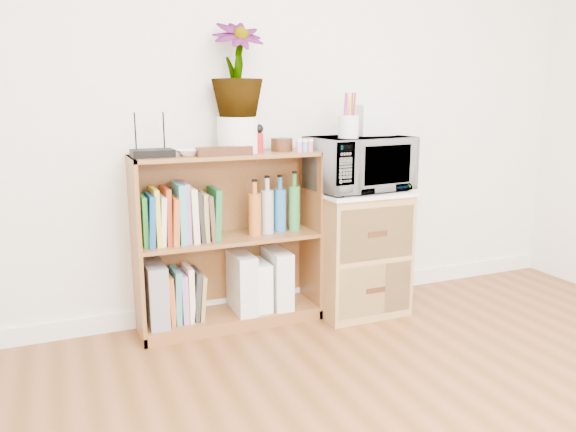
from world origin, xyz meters
TOP-DOWN VIEW (x-y plane):
  - skirting_board at (0.00, 2.24)m, footprint 4.00×0.02m
  - bookshelf at (-0.35, 2.10)m, footprint 1.00×0.30m
  - wicker_unit at (0.40, 2.02)m, footprint 0.50×0.45m
  - microwave at (0.40, 2.02)m, footprint 0.59×0.43m
  - pen_cup at (0.28, 1.94)m, footprint 0.11×0.11m
  - small_appliance at (0.52, 2.10)m, footprint 0.22×0.18m
  - router at (-0.74, 2.08)m, footprint 0.20×0.14m
  - white_bowl at (-0.56, 2.07)m, footprint 0.13×0.13m
  - plant_pot at (-0.28, 2.12)m, footprint 0.22×0.22m
  - potted_plant at (-0.28, 2.12)m, footprint 0.27×0.27m
  - trinket_box at (-0.39, 2.00)m, footprint 0.28×0.07m
  - kokeshi_doll at (-0.18, 2.06)m, footprint 0.05×0.05m
  - wooden_bowl at (-0.03, 2.11)m, footprint 0.12×0.12m
  - paint_jars at (0.06, 2.01)m, footprint 0.11×0.04m
  - file_box at (-0.76, 2.10)m, footprint 0.10×0.26m
  - magazine_holder_left at (-0.28, 2.09)m, footprint 0.10×0.26m
  - magazine_holder_mid at (-0.18, 2.09)m, footprint 0.09×0.22m
  - magazine_holder_right at (-0.07, 2.09)m, footprint 0.10×0.26m
  - cookbooks at (-0.61, 2.10)m, footprint 0.40×0.20m
  - liquor_bottles at (-0.05, 2.10)m, footprint 0.39×0.07m
  - lower_books at (-0.61, 2.10)m, footprint 0.20×0.19m

SIDE VIEW (x-z plane):
  - skirting_board at x=0.00m, z-range 0.00..0.10m
  - lower_books at x=-0.61m, z-range 0.06..0.35m
  - magazine_holder_mid at x=-0.18m, z-range 0.07..0.34m
  - magazine_holder_right at x=-0.07m, z-range 0.07..0.40m
  - file_box at x=-0.76m, z-range 0.07..0.40m
  - magazine_holder_left at x=-0.28m, z-range 0.07..0.40m
  - wicker_unit at x=0.40m, z-range 0.00..0.70m
  - bookshelf at x=-0.35m, z-range 0.00..0.95m
  - cookbooks at x=-0.61m, z-range 0.48..0.79m
  - liquor_bottles at x=-0.05m, z-range 0.49..0.82m
  - microwave at x=0.40m, z-range 0.72..1.02m
  - white_bowl at x=-0.56m, z-range 0.95..0.98m
  - router at x=-0.74m, z-range 0.95..0.99m
  - trinket_box at x=-0.39m, z-range 0.95..1.00m
  - paint_jars at x=0.06m, z-range 0.95..1.01m
  - wooden_bowl at x=-0.03m, z-range 0.95..1.02m
  - kokeshi_doll at x=-0.18m, z-range 0.95..1.05m
  - plant_pot at x=-0.28m, z-range 0.95..1.14m
  - pen_cup at x=0.28m, z-range 1.02..1.14m
  - small_appliance at x=0.52m, z-range 1.02..1.20m
  - potted_plant at x=-0.28m, z-range 1.14..1.62m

